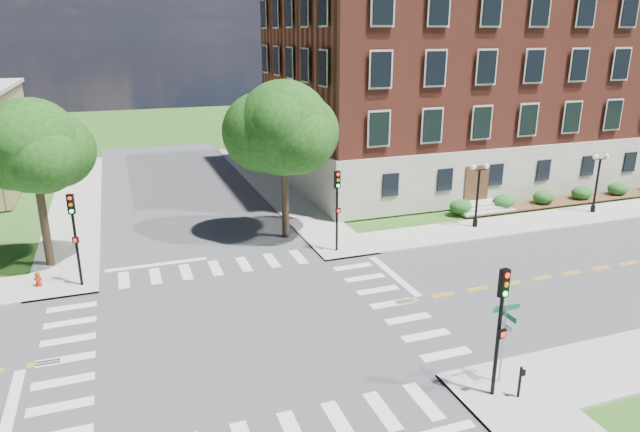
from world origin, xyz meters
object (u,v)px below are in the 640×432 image
object	(u,v)px
traffic_signal_se	(501,317)
twin_lamp_west	(478,192)
fire_hydrant	(38,280)
traffic_signal_ne	(337,200)
push_button_post	(520,380)
traffic_signal_nw	(74,228)
street_sign_pole	(505,329)
twin_lamp_east	(597,179)

from	to	relation	value
traffic_signal_se	twin_lamp_west	xyz separation A→B (m)	(10.15, 15.91, -0.66)
traffic_signal_se	fire_hydrant	size ratio (longest dim) A/B	6.40
traffic_signal_ne	fire_hydrant	world-z (taller)	traffic_signal_ne
push_button_post	traffic_signal_se	bearing A→B (deg)	148.36
traffic_signal_nw	fire_hydrant	distance (m)	3.47
traffic_signal_ne	traffic_signal_nw	xyz separation A→B (m)	(-13.99, -0.11, 0.00)
traffic_signal_nw	twin_lamp_west	xyz separation A→B (m)	(24.20, 1.04, -0.66)
street_sign_pole	fire_hydrant	size ratio (longest dim) A/B	4.13
traffic_signal_nw	push_button_post	size ratio (longest dim) A/B	4.00
twin_lamp_east	traffic_signal_nw	bearing A→B (deg)	-178.41
twin_lamp_west	push_button_post	size ratio (longest dim) A/B	3.53
traffic_signal_se	street_sign_pole	bearing A→B (deg)	38.78
twin_lamp_west	twin_lamp_east	distance (m)	9.84
traffic_signal_ne	twin_lamp_west	size ratio (longest dim) A/B	1.13
push_button_post	twin_lamp_east	bearing A→B (deg)	40.22
traffic_signal_se	traffic_signal_nw	world-z (taller)	same
push_button_post	traffic_signal_nw	bearing A→B (deg)	134.00
twin_lamp_east	push_button_post	xyz separation A→B (m)	(-19.24, -16.27, -1.73)
fire_hydrant	traffic_signal_nw	bearing A→B (deg)	-16.74
twin_lamp_west	twin_lamp_east	size ratio (longest dim) A/B	1.00
traffic_signal_se	twin_lamp_east	size ratio (longest dim) A/B	1.13
street_sign_pole	fire_hydrant	world-z (taller)	street_sign_pole
traffic_signal_nw	fire_hydrant	xyz separation A→B (m)	(-2.05, 0.62, -2.72)
traffic_signal_ne	twin_lamp_east	world-z (taller)	traffic_signal_ne
traffic_signal_nw	twin_lamp_east	bearing A→B (deg)	1.59
street_sign_pole	fire_hydrant	xyz separation A→B (m)	(-16.80, 14.92, -1.84)
traffic_signal_ne	street_sign_pole	size ratio (longest dim) A/B	1.55
traffic_signal_ne	twin_lamp_west	xyz separation A→B (m)	(10.21, 0.93, -0.66)
street_sign_pole	push_button_post	distance (m)	1.83
twin_lamp_west	fire_hydrant	xyz separation A→B (m)	(-26.26, -0.43, -2.06)
push_button_post	twin_lamp_west	bearing A→B (deg)	60.14
traffic_signal_se	twin_lamp_east	xyz separation A→B (m)	(19.99, 15.81, -0.66)
twin_lamp_west	fire_hydrant	bearing A→B (deg)	-179.07
twin_lamp_west	push_button_post	xyz separation A→B (m)	(-9.40, -16.37, -1.73)
twin_lamp_east	fire_hydrant	world-z (taller)	twin_lamp_east
traffic_signal_ne	street_sign_pole	world-z (taller)	traffic_signal_ne
traffic_signal_ne	twin_lamp_east	size ratio (longest dim) A/B	1.13
traffic_signal_se	street_sign_pole	world-z (taller)	traffic_signal_se
traffic_signal_se	traffic_signal_nw	distance (m)	20.45
traffic_signal_nw	push_button_post	xyz separation A→B (m)	(14.80, -15.33, -2.39)
twin_lamp_east	push_button_post	size ratio (longest dim) A/B	3.53
fire_hydrant	twin_lamp_west	bearing A→B (deg)	0.93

